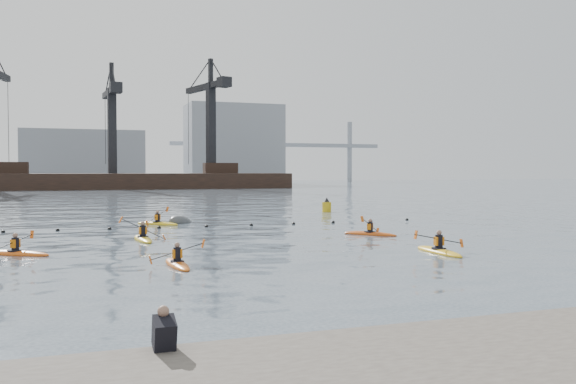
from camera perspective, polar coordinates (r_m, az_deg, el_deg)
name	(u,v)px	position (r m, az deg, el deg)	size (l,w,h in m)	color
ground	(326,294)	(18.21, 3.58, -9.51)	(400.00, 400.00, 0.00)	#363F4E
float_line	(183,227)	(39.67, -9.84, -3.24)	(33.24, 0.73, 0.24)	black
barge_pier	(111,179)	(126.63, -16.19, 1.13)	(72.00, 19.30, 29.50)	black
skyline	(112,149)	(167.07, -16.11, 3.85)	(141.00, 28.00, 22.00)	gray
kayaker_0	(177,263)	(23.80, -10.32, -6.57)	(2.17, 3.22, 1.10)	#DC5F14
kayaker_1	(439,250)	(27.82, 13.94, -5.33)	(2.43, 3.62, 1.17)	gold
kayaker_2	(15,252)	(28.90, -24.15, -5.19)	(3.17, 2.47, 1.09)	#DA5814
kayaker_3	(143,238)	(32.78, -13.42, -4.23)	(2.46, 3.54, 1.42)	yellow
kayaker_4	(370,233)	(34.82, 7.69, -3.84)	(2.54, 2.96, 1.27)	#BF4A12
kayaker_5	(157,223)	(42.10, -12.12, -2.85)	(2.84, 2.89, 1.27)	yellow
mooring_buoy	(181,223)	(43.06, -10.02, -2.87)	(2.01, 1.19, 1.00)	#393C3E
nav_buoy	(327,207)	(53.93, 3.64, -1.39)	(0.80, 0.80, 1.46)	gold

